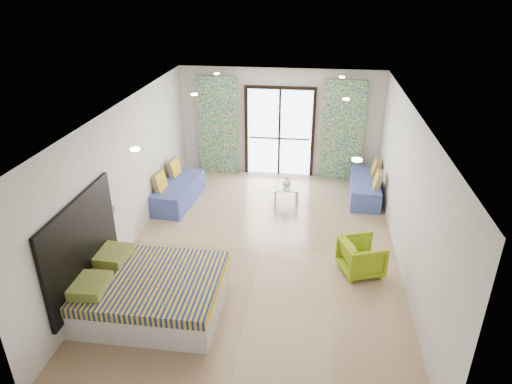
# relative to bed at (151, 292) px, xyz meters

# --- Properties ---
(floor) EXTENTS (5.00, 7.50, 0.01)m
(floor) POSITION_rel_bed_xyz_m (1.48, 1.88, -0.30)
(floor) COLOR #917556
(floor) RESTS_ON ground
(ceiling) EXTENTS (5.00, 7.50, 0.01)m
(ceiling) POSITION_rel_bed_xyz_m (1.48, 1.88, 2.40)
(ceiling) COLOR silver
(ceiling) RESTS_ON ground
(wall_back) EXTENTS (5.00, 0.01, 2.70)m
(wall_back) POSITION_rel_bed_xyz_m (1.48, 5.63, 1.05)
(wall_back) COLOR silver
(wall_back) RESTS_ON ground
(wall_front) EXTENTS (5.00, 0.01, 2.70)m
(wall_front) POSITION_rel_bed_xyz_m (1.48, -1.87, 1.05)
(wall_front) COLOR silver
(wall_front) RESTS_ON ground
(wall_left) EXTENTS (0.01, 7.50, 2.70)m
(wall_left) POSITION_rel_bed_xyz_m (-1.02, 1.88, 1.05)
(wall_left) COLOR silver
(wall_left) RESTS_ON ground
(wall_right) EXTENTS (0.01, 7.50, 2.70)m
(wall_right) POSITION_rel_bed_xyz_m (3.98, 1.88, 1.05)
(wall_right) COLOR silver
(wall_right) RESTS_ON ground
(balcony_door) EXTENTS (1.76, 0.08, 2.28)m
(balcony_door) POSITION_rel_bed_xyz_m (1.48, 5.60, 0.95)
(balcony_door) COLOR black
(balcony_door) RESTS_ON floor
(balcony_rail) EXTENTS (1.52, 0.03, 0.04)m
(balcony_rail) POSITION_rel_bed_xyz_m (1.48, 5.61, 0.65)
(balcony_rail) COLOR #595451
(balcony_rail) RESTS_ON balcony_door
(curtain_left) EXTENTS (1.00, 0.10, 2.50)m
(curtain_left) POSITION_rel_bed_xyz_m (-0.07, 5.45, 0.95)
(curtain_left) COLOR beige
(curtain_left) RESTS_ON floor
(curtain_right) EXTENTS (1.00, 0.10, 2.50)m
(curtain_right) POSITION_rel_bed_xyz_m (3.03, 5.45, 0.95)
(curtain_right) COLOR beige
(curtain_right) RESTS_ON floor
(downlight_a) EXTENTS (0.12, 0.12, 0.02)m
(downlight_a) POSITION_rel_bed_xyz_m (0.08, -0.12, 2.37)
(downlight_a) COLOR #FFE0B2
(downlight_a) RESTS_ON ceiling
(downlight_b) EXTENTS (0.12, 0.12, 0.02)m
(downlight_b) POSITION_rel_bed_xyz_m (2.88, -0.12, 2.37)
(downlight_b) COLOR #FFE0B2
(downlight_b) RESTS_ON ceiling
(downlight_c) EXTENTS (0.12, 0.12, 0.02)m
(downlight_c) POSITION_rel_bed_xyz_m (0.08, 2.88, 2.37)
(downlight_c) COLOR #FFE0B2
(downlight_c) RESTS_ON ceiling
(downlight_d) EXTENTS (0.12, 0.12, 0.02)m
(downlight_d) POSITION_rel_bed_xyz_m (2.88, 2.88, 2.37)
(downlight_d) COLOR #FFE0B2
(downlight_d) RESTS_ON ceiling
(downlight_e) EXTENTS (0.12, 0.12, 0.02)m
(downlight_e) POSITION_rel_bed_xyz_m (0.08, 4.88, 2.37)
(downlight_e) COLOR #FFE0B2
(downlight_e) RESTS_ON ceiling
(downlight_f) EXTENTS (0.12, 0.12, 0.02)m
(downlight_f) POSITION_rel_bed_xyz_m (2.88, 4.88, 2.37)
(downlight_f) COLOR #FFE0B2
(downlight_f) RESTS_ON ceiling
(headboard) EXTENTS (0.06, 2.10, 1.50)m
(headboard) POSITION_rel_bed_xyz_m (-0.98, 0.00, 0.75)
(headboard) COLOR black
(headboard) RESTS_ON floor
(switch_plate) EXTENTS (0.02, 0.10, 0.10)m
(switch_plate) POSITION_rel_bed_xyz_m (-0.99, 1.25, 0.75)
(switch_plate) COLOR silver
(switch_plate) RESTS_ON wall_left
(bed) EXTENTS (2.10, 1.71, 0.72)m
(bed) POSITION_rel_bed_xyz_m (0.00, 0.00, 0.00)
(bed) COLOR silver
(bed) RESTS_ON floor
(daybed_left) EXTENTS (0.83, 1.81, 0.87)m
(daybed_left) POSITION_rel_bed_xyz_m (-0.64, 3.62, -0.03)
(daybed_left) COLOR #41509B
(daybed_left) RESTS_ON floor
(daybed_right) EXTENTS (0.73, 1.71, 0.83)m
(daybed_right) POSITION_rel_bed_xyz_m (3.59, 4.42, -0.05)
(daybed_right) COLOR #41509B
(daybed_right) RESTS_ON floor
(coffee_table) EXTENTS (0.61, 0.61, 0.65)m
(coffee_table) POSITION_rel_bed_xyz_m (1.79, 3.99, 0.03)
(coffee_table) COLOR silver
(coffee_table) RESTS_ON floor
(vase) EXTENTS (0.23, 0.24, 0.21)m
(vase) POSITION_rel_bed_xyz_m (1.80, 4.02, 0.17)
(vase) COLOR white
(vase) RESTS_ON coffee_table
(armchair) EXTENTS (0.81, 0.84, 0.69)m
(armchair) POSITION_rel_bed_xyz_m (3.28, 1.40, 0.04)
(armchair) COLOR #8FAC16
(armchair) RESTS_ON floor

